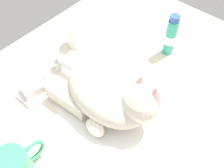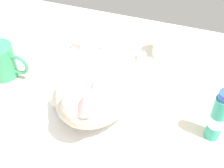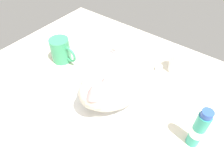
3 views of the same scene
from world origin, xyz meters
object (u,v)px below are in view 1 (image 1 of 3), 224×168
Objects in this scene: cat at (113,92)px; rinse_cup at (75,35)px; faucet at (61,64)px; soap_bar at (33,88)px; toothpaste_bottle at (171,36)px; coffee_mug at (16,167)px.

cat reaches higher than rinse_cup.
faucet reaches higher than soap_bar.
rinse_cup is 30.68cm from toothpaste_bottle.
cat is 3.71× the size of rinse_cup.
cat is at bearing -61.01° from soap_bar.
rinse_cup is (11.38, 25.89, -3.10)cm from cat.
coffee_mug is 1.97× the size of soap_bar.
toothpaste_bottle reaches higher than soap_bar.
cat is 28.32cm from toothpaste_bottle.
faucet is 0.46× the size of cat.
rinse_cup is at bearing 24.21° from faucet.
cat reaches higher than toothpaste_bottle.
faucet is at bearing 31.02° from coffee_mug.
coffee_mug is at bearing -150.79° from rinse_cup.
soap_bar is at bearing -165.82° from rinse_cup.
rinse_cup is 0.56× the size of toothpaste_bottle.
cat is at bearing -91.03° from faucet.
coffee_mug reaches higher than soap_bar.
rinse_cup reaches higher than soap_bar.
coffee_mug is at bearing 176.59° from toothpaste_bottle.
soap_bar is (16.91, 16.37, -2.27)cm from coffee_mug.
rinse_cup reaches higher than faucet.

